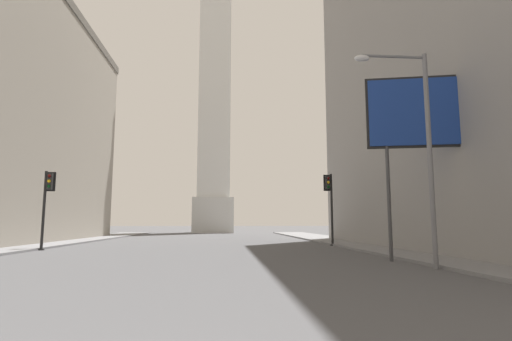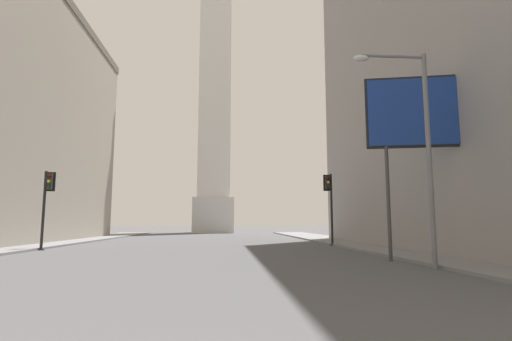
% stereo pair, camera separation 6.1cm
% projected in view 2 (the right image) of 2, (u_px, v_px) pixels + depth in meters
% --- Properties ---
extents(sidewalk_right, '(5.00, 83.78, 0.15)m').
position_uv_depth(sidewalk_right, '(384.00, 248.00, 27.55)').
color(sidewalk_right, slate).
rests_on(sidewalk_right, ground_plane).
extents(obelisk, '(7.12, 7.12, 70.70)m').
position_uv_depth(obelisk, '(216.00, 51.00, 75.05)').
color(obelisk, silver).
rests_on(obelisk, ground_plane).
extents(traffic_light_mid_right, '(0.79, 0.51, 5.72)m').
position_uv_depth(traffic_light_mid_right, '(330.00, 198.00, 32.04)').
color(traffic_light_mid_right, black).
rests_on(traffic_light_mid_right, ground_plane).
extents(traffic_light_mid_left, '(0.78, 0.50, 5.30)m').
position_uv_depth(traffic_light_mid_left, '(47.00, 198.00, 26.95)').
color(traffic_light_mid_left, black).
rests_on(traffic_light_mid_left, ground_plane).
extents(street_lamp, '(3.14, 0.36, 8.92)m').
position_uv_depth(street_lamp, '(417.00, 134.00, 16.43)').
color(street_lamp, slate).
rests_on(street_lamp, ground_plane).
extents(billboard_sign, '(5.55, 1.44, 9.04)m').
position_uv_depth(billboard_sign, '(425.00, 116.00, 19.55)').
color(billboard_sign, '#3F3F42').
rests_on(billboard_sign, ground_plane).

